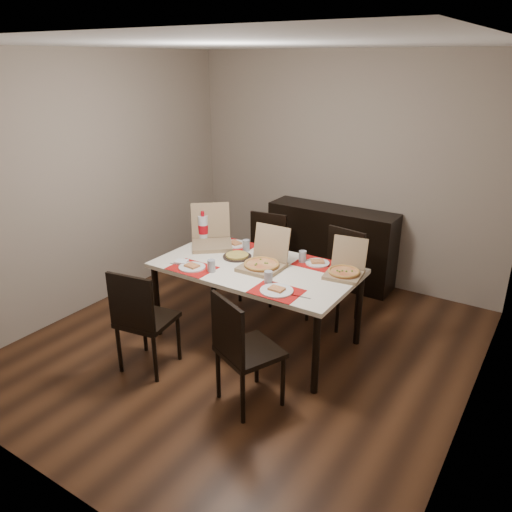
{
  "coord_description": "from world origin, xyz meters",
  "views": [
    {
      "loc": [
        2.24,
        -3.33,
        2.51
      ],
      "look_at": [
        -0.01,
        0.16,
        0.85
      ],
      "focal_mm": 35.0,
      "sensor_mm": 36.0,
      "label": 1
    }
  ],
  "objects_px": {
    "chair_near_left": "(142,317)",
    "chair_far_right": "(338,272)",
    "chair_near_right": "(242,347)",
    "soda_bottle": "(203,228)",
    "dip_bowl": "(279,260)",
    "dining_table": "(256,273)",
    "pizza_box_center": "(263,262)",
    "chair_far_left": "(264,253)",
    "sideboard": "(331,245)"
  },
  "relations": [
    {
      "from": "chair_near_left",
      "to": "chair_near_right",
      "type": "distance_m",
      "value": 0.96
    },
    {
      "from": "chair_near_left",
      "to": "chair_far_left",
      "type": "xyz_separation_m",
      "value": [
        0.08,
        1.79,
        0.0
      ]
    },
    {
      "from": "chair_near_left",
      "to": "chair_near_right",
      "type": "bearing_deg",
      "value": 3.99
    },
    {
      "from": "sideboard",
      "to": "chair_near_right",
      "type": "xyz_separation_m",
      "value": [
        0.43,
        -2.5,
        0.06
      ]
    },
    {
      "from": "dip_bowl",
      "to": "soda_bottle",
      "type": "distance_m",
      "value": 0.95
    },
    {
      "from": "chair_far_right",
      "to": "chair_near_left",
      "type": "bearing_deg",
      "value": -119.21
    },
    {
      "from": "chair_far_left",
      "to": "chair_far_right",
      "type": "bearing_deg",
      "value": -2.82
    },
    {
      "from": "chair_far_left",
      "to": "chair_near_left",
      "type": "bearing_deg",
      "value": -92.45
    },
    {
      "from": "chair_near_right",
      "to": "chair_far_right",
      "type": "height_order",
      "value": "same"
    },
    {
      "from": "dining_table",
      "to": "soda_bottle",
      "type": "bearing_deg",
      "value": 161.27
    },
    {
      "from": "chair_near_right",
      "to": "pizza_box_center",
      "type": "xyz_separation_m",
      "value": [
        -0.36,
        0.88,
        0.3
      ]
    },
    {
      "from": "chair_far_right",
      "to": "dip_bowl",
      "type": "relative_size",
      "value": 7.73
    },
    {
      "from": "chair_near_right",
      "to": "dip_bowl",
      "type": "relative_size",
      "value": 7.73
    },
    {
      "from": "chair_far_right",
      "to": "chair_far_left",
      "type": "bearing_deg",
      "value": 177.18
    },
    {
      "from": "chair_near_right",
      "to": "chair_far_right",
      "type": "distance_m",
      "value": 1.68
    },
    {
      "from": "dining_table",
      "to": "pizza_box_center",
      "type": "relative_size",
      "value": 4.51
    },
    {
      "from": "chair_near_right",
      "to": "chair_far_left",
      "type": "height_order",
      "value": "same"
    },
    {
      "from": "pizza_box_center",
      "to": "soda_bottle",
      "type": "height_order",
      "value": "pizza_box_center"
    },
    {
      "from": "dining_table",
      "to": "dip_bowl",
      "type": "xyz_separation_m",
      "value": [
        0.11,
        0.21,
        0.08
      ]
    },
    {
      "from": "chair_near_left",
      "to": "chair_far_right",
      "type": "distance_m",
      "value": 2.0
    },
    {
      "from": "chair_near_right",
      "to": "soda_bottle",
      "type": "relative_size",
      "value": 2.97
    },
    {
      "from": "soda_bottle",
      "to": "sideboard",
      "type": "bearing_deg",
      "value": 58.12
    },
    {
      "from": "soda_bottle",
      "to": "chair_far_right",
      "type": "bearing_deg",
      "value": 22.19
    },
    {
      "from": "sideboard",
      "to": "soda_bottle",
      "type": "relative_size",
      "value": 4.79
    },
    {
      "from": "chair_near_left",
      "to": "dip_bowl",
      "type": "bearing_deg",
      "value": 61.34
    },
    {
      "from": "chair_near_right",
      "to": "soda_bottle",
      "type": "xyz_separation_m",
      "value": [
        -1.26,
        1.16,
        0.37
      ]
    },
    {
      "from": "dining_table",
      "to": "chair_near_left",
      "type": "height_order",
      "value": "chair_near_left"
    },
    {
      "from": "pizza_box_center",
      "to": "dip_bowl",
      "type": "xyz_separation_m",
      "value": [
        0.04,
        0.21,
        -0.04
      ]
    },
    {
      "from": "dining_table",
      "to": "dip_bowl",
      "type": "distance_m",
      "value": 0.25
    },
    {
      "from": "chair_near_left",
      "to": "chair_far_left",
      "type": "relative_size",
      "value": 1.0
    },
    {
      "from": "chair_near_left",
      "to": "pizza_box_center",
      "type": "height_order",
      "value": "pizza_box_center"
    },
    {
      "from": "chair_near_left",
      "to": "chair_far_right",
      "type": "height_order",
      "value": "same"
    },
    {
      "from": "dip_bowl",
      "to": "dining_table",
      "type": "bearing_deg",
      "value": -118.67
    },
    {
      "from": "sideboard",
      "to": "dining_table",
      "type": "relative_size",
      "value": 0.83
    },
    {
      "from": "dining_table",
      "to": "chair_far_left",
      "type": "distance_m",
      "value": 0.97
    },
    {
      "from": "dining_table",
      "to": "dip_bowl",
      "type": "height_order",
      "value": "dip_bowl"
    },
    {
      "from": "chair_near_right",
      "to": "dip_bowl",
      "type": "distance_m",
      "value": 1.16
    },
    {
      "from": "sideboard",
      "to": "chair_near_right",
      "type": "height_order",
      "value": "chair_near_right"
    },
    {
      "from": "chair_far_right",
      "to": "dip_bowl",
      "type": "xyz_separation_m",
      "value": [
        -0.35,
        -0.59,
        0.25
      ]
    },
    {
      "from": "dining_table",
      "to": "chair_far_left",
      "type": "bearing_deg",
      "value": 117.44
    },
    {
      "from": "chair_far_left",
      "to": "dip_bowl",
      "type": "height_order",
      "value": "chair_far_left"
    },
    {
      "from": "dining_table",
      "to": "soda_bottle",
      "type": "relative_size",
      "value": 5.74
    },
    {
      "from": "chair_far_left",
      "to": "pizza_box_center",
      "type": "xyz_separation_m",
      "value": [
        0.52,
        -0.85,
        0.3
      ]
    },
    {
      "from": "dining_table",
      "to": "dip_bowl",
      "type": "bearing_deg",
      "value": 61.33
    },
    {
      "from": "chair_near_right",
      "to": "pizza_box_center",
      "type": "height_order",
      "value": "pizza_box_center"
    },
    {
      "from": "chair_near_right",
      "to": "pizza_box_center",
      "type": "relative_size",
      "value": 2.33
    },
    {
      "from": "chair_near_right",
      "to": "chair_far_right",
      "type": "relative_size",
      "value": 1.0
    },
    {
      "from": "chair_near_right",
      "to": "pizza_box_center",
      "type": "distance_m",
      "value": 1.0
    },
    {
      "from": "dining_table",
      "to": "chair_far_right",
      "type": "height_order",
      "value": "chair_far_right"
    },
    {
      "from": "pizza_box_center",
      "to": "chair_near_right",
      "type": "bearing_deg",
      "value": -67.61
    }
  ]
}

